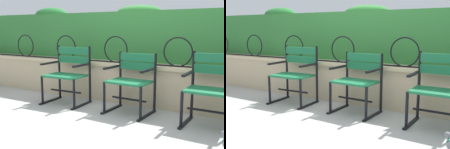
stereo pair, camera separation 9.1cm
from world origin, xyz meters
The scene contains 7 objects.
ground_plane centered at (0.00, 0.00, 0.00)m, with size 60.00×60.00×0.00m, color #9E9E99.
stone_wall centered at (0.00, 0.80, 0.32)m, with size 8.09×0.41×0.62m.
iron_arch_fence centered at (-0.25, 0.73, 0.80)m, with size 7.54×0.02×0.42m.
hedge_row centered at (-0.02, 1.21, 1.06)m, with size 7.93×0.47×0.94m.
park_chair_left centered at (-0.90, 0.29, 0.47)m, with size 0.65×0.55×0.89m.
park_chair_centre centered at (0.18, 0.34, 0.45)m, with size 0.62×0.55×0.82m.
park_chair_right centered at (1.24, 0.30, 0.47)m, with size 0.60×0.54×0.88m.
Camera 2 is at (1.88, -2.99, 1.15)m, focal length 44.18 mm.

